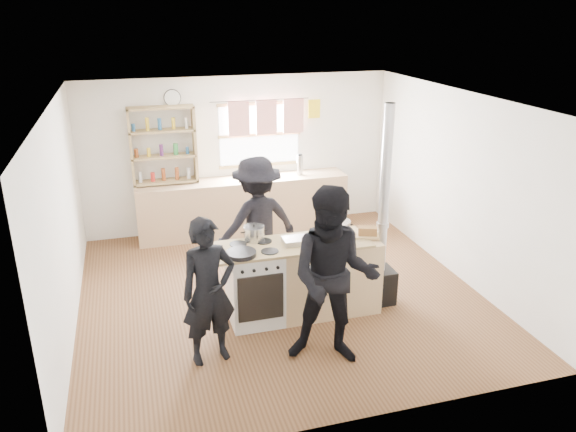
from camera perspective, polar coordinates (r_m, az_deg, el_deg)
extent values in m
cube|color=brown|center=(7.39, -0.87, -7.85)|extent=(5.00, 5.00, 0.01)
cube|color=tan|center=(9.19, -4.53, 1.04)|extent=(3.40, 0.55, 0.90)
cube|color=tan|center=(9.00, -12.29, 3.47)|extent=(1.00, 0.28, 0.03)
cube|color=tan|center=(8.90, -12.48, 5.93)|extent=(1.00, 0.28, 0.03)
cube|color=tan|center=(8.81, -12.68, 8.45)|extent=(1.00, 0.28, 0.03)
cube|color=tan|center=(8.74, -12.86, 10.69)|extent=(1.00, 0.28, 0.03)
cube|color=tan|center=(8.84, -15.68, 6.67)|extent=(0.04, 0.28, 1.20)
cube|color=tan|center=(8.90, -9.46, 7.24)|extent=(0.04, 0.28, 1.20)
cylinder|color=silver|center=(9.23, 1.21, 5.21)|extent=(0.10, 0.10, 0.33)
cube|color=white|center=(6.61, -3.41, -7.07)|extent=(0.60, 0.60, 0.90)
cube|color=tan|center=(6.84, 4.00, -6.09)|extent=(1.20, 0.60, 0.90)
cube|color=tan|center=(6.51, 0.37, -2.94)|extent=(1.84, 0.64, 0.03)
cylinder|color=black|center=(6.21, -4.79, -3.82)|extent=(0.36, 0.36, 0.05)
cylinder|color=#32521C|center=(6.20, -4.79, -3.69)|extent=(0.30, 0.30, 0.02)
cube|color=silver|center=(6.50, 0.89, -2.51)|extent=(0.32, 0.23, 0.06)
cube|color=brown|center=(6.50, 0.89, -2.35)|extent=(0.28, 0.20, 0.02)
cylinder|color=silver|center=(6.57, -3.46, -1.82)|extent=(0.24, 0.24, 0.16)
cylinder|color=silver|center=(6.54, -3.48, -1.11)|extent=(0.25, 0.25, 0.01)
sphere|color=black|center=(6.53, -3.48, -1.00)|extent=(0.03, 0.03, 0.03)
cylinder|color=#BEBEC0|center=(6.69, 5.08, -1.34)|extent=(0.29, 0.29, 0.19)
cylinder|color=#BEBEC0|center=(6.65, 5.11, -0.54)|extent=(0.30, 0.30, 0.01)
sphere|color=black|center=(6.65, 5.11, -0.43)|extent=(0.03, 0.03, 0.03)
cube|color=tan|center=(6.77, 8.05, -1.98)|extent=(0.33, 0.28, 0.02)
cube|color=olive|center=(6.74, 8.08, -1.51)|extent=(0.24, 0.18, 0.10)
cube|color=black|center=(7.19, 9.20, -6.97)|extent=(0.35, 0.35, 0.44)
cylinder|color=#ADADB2|center=(6.71, 9.80, 2.55)|extent=(0.12, 0.12, 2.06)
imported|color=black|center=(5.80, -8.06, -7.63)|extent=(0.64, 0.48, 1.58)
imported|color=black|center=(5.69, 4.66, -6.26)|extent=(1.13, 1.02, 1.90)
imported|color=black|center=(7.27, -3.15, -0.70)|extent=(1.25, 0.89, 1.75)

